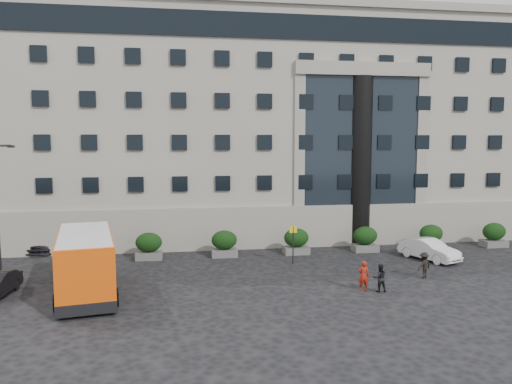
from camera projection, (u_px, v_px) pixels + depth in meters
ground at (216, 290)px, 27.28m from camera, size 120.00×120.00×0.00m
civic_building at (259, 132)px, 48.90m from camera, size 44.00×24.00×18.00m
entrance_column at (360, 162)px, 38.60m from camera, size 1.80×1.80×13.00m
hedge_a at (149, 246)px, 34.21m from camera, size 1.80×1.26×1.84m
hedge_b at (224, 243)px, 35.03m from camera, size 1.80×1.26×1.84m
hedge_c at (296, 241)px, 35.84m from camera, size 1.80×1.26×1.84m
hedge_d at (365, 239)px, 36.66m from camera, size 1.80×1.26×1.84m
hedge_e at (431, 237)px, 37.48m from camera, size 1.80×1.26×1.84m
hedge_f at (494, 235)px, 38.29m from camera, size 1.80×1.26×1.84m
bus_stop_sign at (293, 238)px, 32.87m from camera, size 0.50×0.08×2.52m
minibus at (85, 261)px, 26.27m from camera, size 4.01×8.22×3.29m
parked_car_c at (49, 240)px, 37.18m from camera, size 2.81×5.37×1.49m
white_taxi at (429, 249)px, 34.05m from camera, size 3.04×4.61×1.43m
pedestrian_a at (363, 276)px, 27.05m from camera, size 0.67×0.50×1.65m
pedestrian_b at (380, 278)px, 26.85m from camera, size 0.77×0.62×1.52m
pedestrian_c at (424, 265)px, 29.55m from camera, size 1.14×0.92×1.54m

